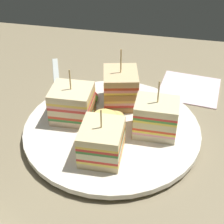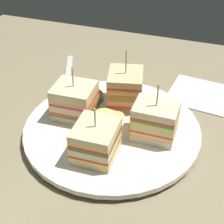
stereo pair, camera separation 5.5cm
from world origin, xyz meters
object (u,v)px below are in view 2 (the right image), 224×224
Objects in this scene: sandwich_wedge_0 at (125,89)px; sandwich_wedge_3 at (154,122)px; napkin at (200,94)px; sandwich_wedge_2 at (95,141)px; spoon at (67,79)px; chip_pile at (107,120)px; sandwich_wedge_1 at (75,101)px; plate at (112,129)px.

sandwich_wedge_0 is 1.10× the size of sandwich_wedge_3.
sandwich_wedge_3 is 18.77cm from napkin.
sandwich_wedge_2 is 10.05cm from sandwich_wedge_3.
napkin is at bearing 76.03° from spoon.
sandwich_wedge_2 is at bearing 96.13° from chip_pile.
sandwich_wedge_2 is 27.77cm from napkin.
sandwich_wedge_1 is 0.81× the size of napkin.
sandwich_wedge_1 is at bearing -62.43° from sandwich_wedge_0.
sandwich_wedge_0 is at bearing -90.08° from plate.
spoon is at bearing 33.65° from sandwich_wedge_2.
sandwich_wedge_2 is at bearing 62.59° from napkin.
chip_pile is at bearing 52.50° from napkin.
sandwich_wedge_1 is 0.96× the size of sandwich_wedge_3.
spoon is at bearing -44.42° from chip_pile.
sandwich_wedge_0 is (-0.01, -7.16, 3.82)cm from plate.
chip_pile is (8.02, -0.00, -1.63)cm from sandwich_wedge_3.
sandwich_wedge_0 is 1.55× the size of chip_pile.
sandwich_wedge_3 is at bearing 72.90° from napkin.
sandwich_wedge_1 is 10.74cm from sandwich_wedge_2.
napkin is (-13.39, -17.45, -2.75)cm from chip_pile.
chip_pile reaches higher than spoon.
plate is at bearing -13.45° from sandwich_wedge_0.
plate is at bearing -2.20° from sandwich_wedge_3.
sandwich_wedge_0 is at bearing 38.53° from sandwich_wedge_1.
sandwich_wedge_2 is 1.24× the size of chip_pile.
spoon is 1.27× the size of napkin.
chip_pile is at bearing 14.51° from plate.
plate is at bearing -165.49° from chip_pile.
plate is 2.74× the size of sandwich_wedge_0.
sandwich_wedge_1 is 15.13cm from spoon.
sandwich_wedge_0 reaches higher than plate.
spoon is (13.88, -13.60, -2.61)cm from chip_pile.
napkin is at bearing -107.49° from sandwich_wedge_3.
sandwich_wedge_3 is (-7.27, -6.93, 0.28)cm from sandwich_wedge_2.
sandwich_wedge_3 reaches higher than sandwich_wedge_1.
sandwich_wedge_0 is at bearing 38.80° from napkin.
napkin is (-12.64, -24.38, -4.10)cm from sandwich_wedge_2.
sandwich_wedge_3 reaches higher than chip_pile.
sandwich_wedge_3 is 0.84× the size of napkin.
napkin is at bearing -126.02° from plate.
spoon is at bearing -32.24° from sandwich_wedge_3.
napkin is (-5.37, -17.45, -4.37)cm from sandwich_wedge_3.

